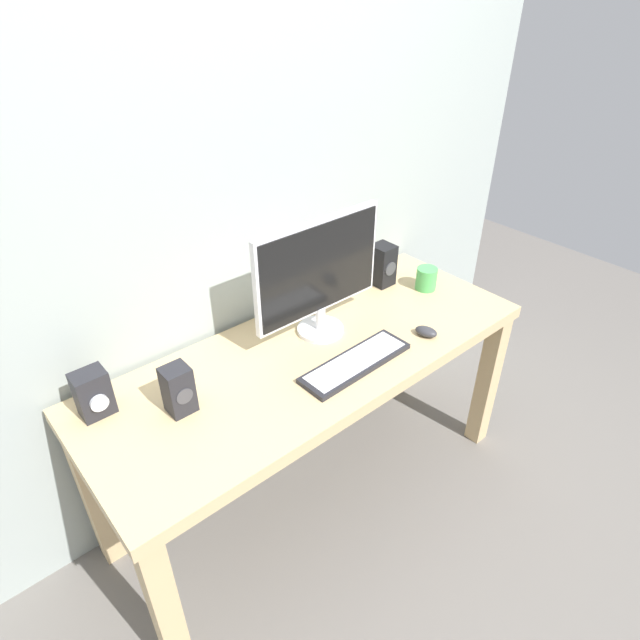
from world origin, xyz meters
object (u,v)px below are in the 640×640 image
Objects in this scene: keyboard_primary at (356,363)px; audio_controller at (93,394)px; speaker_left at (178,390)px; coffee_mug at (426,279)px; mouse at (426,332)px; desk at (314,374)px; monitor at (319,274)px; speaker_right at (382,265)px.

keyboard_primary is 2.84× the size of audio_controller.
keyboard_primary is 0.59m from speaker_left.
coffee_mug is at bearing -6.88° from audio_controller.
mouse is 0.56× the size of audio_controller.
mouse is (0.31, -0.04, 0.01)m from keyboard_primary.
audio_controller is (-0.69, 0.19, 0.18)m from desk.
mouse reaches higher than keyboard_primary.
keyboard_primary is at bearing -68.29° from desk.
mouse is at bearing -45.78° from monitor.
monitor reaches higher than desk.
speaker_right reaches higher than speaker_left.
monitor reaches higher than speaker_right.
speaker_left reaches higher than audio_controller.
audio_controller is (-0.75, 0.34, 0.06)m from keyboard_primary.
desk is 0.44m from mouse.
mouse is 0.47× the size of speaker_right.
keyboard_primary is 0.83m from audio_controller.
speaker_right reaches higher than audio_controller.
monitor is at bearing 117.14° from mouse.
keyboard_primary is at bearing -144.74° from speaker_right.
audio_controller reaches higher than keyboard_primary.
audio_controller is (-0.20, 0.15, -0.00)m from speaker_left.
keyboard_primary is 0.61m from coffee_mug.
audio_controller is 1.34m from coffee_mug.
speaker_left is at bearing -171.98° from speaker_right.
speaker_right reaches higher than coffee_mug.
speaker_left reaches higher than desk.
monitor is (0.10, 0.09, 0.34)m from desk.
mouse is 0.88× the size of coffee_mug.
speaker_right is at bearing 12.32° from monitor.
speaker_right is 1.22m from audio_controller.
coffee_mug is at bearing -0.34° from speaker_left.
coffee_mug is (0.58, 0.18, 0.04)m from keyboard_primary.
monitor reaches higher than keyboard_primary.
speaker_right reaches higher than desk.
keyboard_primary is (-0.04, -0.24, -0.23)m from monitor.
keyboard_primary is (0.06, -0.15, 0.11)m from desk.
speaker_left is at bearing 161.19° from keyboard_primary.
keyboard_primary is 5.11× the size of mouse.
speaker_right is (0.16, 0.38, 0.07)m from mouse.
coffee_mug is at bearing -54.24° from speaker_right.
monitor reaches higher than speaker_left.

